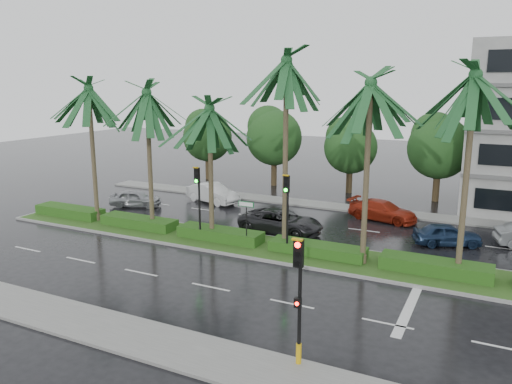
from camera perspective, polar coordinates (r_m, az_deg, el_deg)
The scene contains 17 objects.
ground at distance 27.35m, azimuth 0.30°, elevation -7.13°, with size 120.00×120.00×0.00m, color black.
near_sidewalk at distance 19.44m, azimuth -13.54°, elevation -15.77°, with size 40.00×2.40×0.12m, color slate.
far_sidewalk at distance 38.04m, azimuth 8.26°, elevation -1.56°, with size 40.00×2.00×0.12m, color slate.
median at distance 28.17m, azimuth 1.20°, elevation -6.37°, with size 36.00×4.00×0.15m.
hedge at distance 28.06m, azimuth 1.20°, elevation -5.65°, with size 35.20×1.40×0.60m.
lane_markings at distance 25.86m, azimuth 6.00°, elevation -8.35°, with size 34.00×13.06×0.01m.
palm_row at distance 27.27m, azimuth -1.12°, elevation 10.69°, with size 26.30×4.20×10.93m.
signal_near at distance 16.18m, azimuth 4.91°, elevation -11.81°, with size 0.34×0.45×4.36m.
signal_median_left at distance 28.68m, azimuth -6.63°, elevation -0.06°, with size 0.34×0.42×4.36m.
signal_median_right at distance 26.16m, azimuth 3.55°, elevation -1.20°, with size 0.34×0.42×4.36m.
street_sign at distance 27.56m, azimuth -1.12°, elevation -2.35°, with size 0.95×0.09×2.60m.
bg_trees at distance 42.75m, azimuth 9.96°, elevation 5.76°, with size 32.52×4.97×7.18m.
car_silver at distance 38.53m, azimuth -13.61°, elevation -0.71°, with size 3.79×1.52×1.29m, color #9B9EA3.
car_white at distance 38.88m, azimuth -4.99°, elevation -0.12°, with size 4.60×1.60×1.51m, color silver.
car_darkgrey at distance 30.95m, azimuth 2.87°, elevation -3.40°, with size 5.25×2.42×1.46m, color #242427.
car_red at distance 34.84m, azimuth 14.27°, elevation -2.06°, with size 4.67×1.90×1.35m, color maroon.
car_blue at distance 30.64m, azimuth 21.01°, elevation -4.56°, with size 3.76×1.51×1.28m, color #182A48.
Camera 1 is at (11.31, -23.17, 9.11)m, focal length 35.00 mm.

